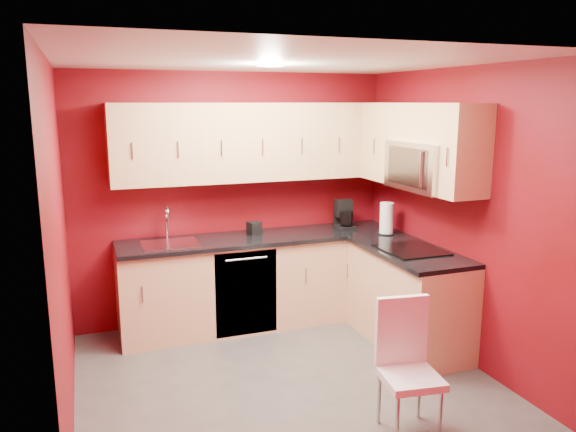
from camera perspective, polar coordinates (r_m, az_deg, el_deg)
floor at (r=4.75m, az=-0.41°, el=-16.19°), size 3.20×3.20×0.00m
ceiling at (r=4.21m, az=-0.46°, el=15.50°), size 3.20×3.20×0.00m
wall_back at (r=5.72m, az=-5.55°, el=1.82°), size 3.20×0.00×3.20m
wall_front at (r=3.00m, az=9.45°, el=-7.27°), size 3.20×0.00×3.20m
wall_left at (r=4.07m, az=-22.15°, el=-2.95°), size 0.00×3.00×3.00m
wall_right at (r=5.07m, az=16.83°, el=0.13°), size 0.00×3.00×3.00m
base_cabinets_back at (r=5.69m, az=-2.65°, el=-6.66°), size 2.80×0.60×0.87m
base_cabinets_right at (r=5.31m, az=12.07°, el=-8.23°), size 0.60×1.30×0.87m
countertop_back at (r=5.55m, az=-2.64°, el=-2.24°), size 2.80×0.63×0.04m
countertop_right at (r=5.16m, az=12.23°, el=-3.54°), size 0.63×1.27×0.04m
upper_cabinets_back at (r=5.54m, az=-3.18°, el=7.53°), size 2.80×0.35×0.75m
upper_cabinets_right at (r=5.25m, az=12.79°, el=7.74°), size 0.35×1.55×0.75m
microwave at (r=5.05m, az=13.86°, el=4.96°), size 0.42×0.76×0.42m
cooktop at (r=5.12m, az=12.41°, el=-3.37°), size 0.50×0.55×0.01m
sink at (r=5.36m, az=-11.92°, el=-2.38°), size 0.52×0.42×0.35m
dishwasher_front at (r=5.36m, az=-4.27°, el=-7.84°), size 0.60×0.02×0.82m
downlight at (r=4.50m, az=-1.80°, el=15.05°), size 0.20×0.20×0.01m
coffee_maker at (r=5.87m, az=5.88°, el=0.14°), size 0.18×0.24×0.29m
napkin_holder at (r=5.60m, az=-3.44°, el=-1.25°), size 0.14×0.14×0.13m
paper_towel at (r=5.67m, az=9.98°, el=-0.25°), size 0.23×0.23×0.32m
dining_chair at (r=3.95m, az=12.33°, el=-15.07°), size 0.42×0.44×0.92m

